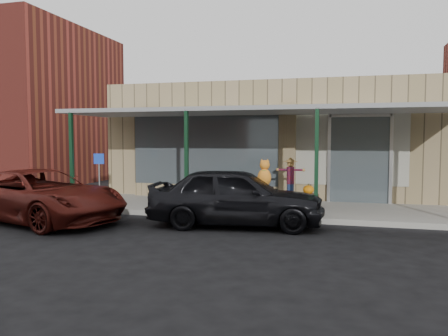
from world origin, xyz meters
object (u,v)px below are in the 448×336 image
(barrel_scarecrow, at_px, (290,189))
(handicap_sign, at_px, (99,171))
(barrel_pumpkin, at_px, (308,199))
(parked_sedan, at_px, (236,196))
(car_maroon, at_px, (40,196))

(barrel_scarecrow, xyz_separation_m, handicap_sign, (-5.93, -1.11, 0.52))
(handicap_sign, bearing_deg, barrel_scarecrow, -0.94)
(barrel_scarecrow, distance_m, barrel_pumpkin, 0.68)
(barrel_scarecrow, bearing_deg, barrel_pumpkin, -12.41)
(barrel_pumpkin, bearing_deg, barrel_scarecrow, 153.39)
(parked_sedan, bearing_deg, barrel_pumpkin, -39.91)
(barrel_scarecrow, bearing_deg, parked_sedan, -97.07)
(parked_sedan, xyz_separation_m, car_maroon, (-5.22, -0.77, -0.06))
(barrel_scarecrow, xyz_separation_m, parked_sedan, (-1.07, -2.74, 0.10))
(barrel_pumpkin, height_order, handicap_sign, handicap_sign)
(barrel_pumpkin, relative_size, parked_sedan, 0.17)
(barrel_pumpkin, height_order, car_maroon, car_maroon)
(barrel_scarecrow, distance_m, handicap_sign, 6.05)
(parked_sedan, distance_m, car_maroon, 5.27)
(barrel_scarecrow, xyz_separation_m, barrel_pumpkin, (0.57, -0.29, -0.25))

